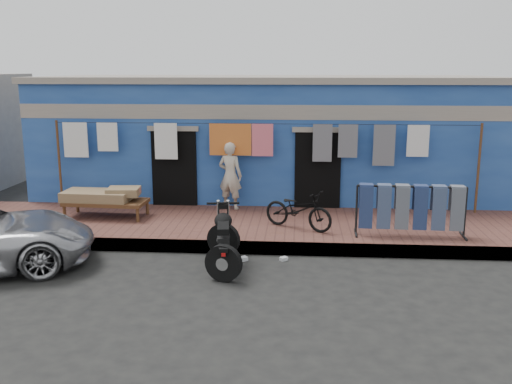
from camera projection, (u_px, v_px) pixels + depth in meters
name	position (u px, v px, depth m)	size (l,w,h in m)	color
ground	(247.00, 283.00, 9.70)	(80.00, 80.00, 0.00)	black
sidewalk	(259.00, 228.00, 12.59)	(28.00, 3.00, 0.25)	brown
curb	(254.00, 248.00, 11.18)	(28.00, 0.10, 0.25)	gray
building	(269.00, 136.00, 16.14)	(12.20, 5.20, 3.36)	navy
clothesline	(251.00, 145.00, 13.47)	(10.06, 0.06, 2.10)	brown
seated_person	(230.00, 176.00, 13.62)	(0.58, 0.39, 1.62)	#C0B59F
bicycle	(298.00, 205.00, 11.97)	(0.55, 1.57, 1.01)	black
motorcycle	(223.00, 238.00, 10.32)	(0.83, 1.79, 1.12)	black
charpoy	(106.00, 203.00, 12.96)	(1.97, 1.01, 0.65)	brown
jeans_rack	(410.00, 210.00, 11.46)	(2.27, 0.53, 1.08)	black
litter_a	(243.00, 259.00, 10.80)	(0.17, 0.13, 0.07)	silver
litter_b	(284.00, 259.00, 10.81)	(0.14, 0.10, 0.07)	silver
litter_c	(221.00, 258.00, 10.82)	(0.21, 0.17, 0.08)	silver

